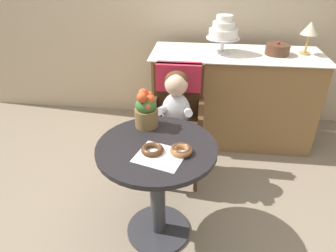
% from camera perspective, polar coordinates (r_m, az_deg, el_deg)
% --- Properties ---
extents(ground_plane, '(8.00, 8.00, 0.00)m').
position_cam_1_polar(ground_plane, '(2.27, -1.79, -18.94)').
color(ground_plane, gray).
extents(cafe_table, '(0.72, 0.72, 0.72)m').
position_cam_1_polar(cafe_table, '(1.91, -2.04, -8.97)').
color(cafe_table, black).
rests_on(cafe_table, ground).
extents(wicker_chair, '(0.42, 0.45, 0.95)m').
position_cam_1_polar(wicker_chair, '(2.43, 1.77, 3.99)').
color(wicker_chair, '#472D19').
rests_on(wicker_chair, ground).
extents(seated_child, '(0.27, 0.32, 0.73)m').
position_cam_1_polar(seated_child, '(2.27, 1.43, 3.11)').
color(seated_child, silver).
rests_on(seated_child, ground).
extents(paper_napkin, '(0.31, 0.29, 0.00)m').
position_cam_1_polar(paper_napkin, '(1.70, -1.49, -5.68)').
color(paper_napkin, white).
rests_on(paper_napkin, cafe_table).
extents(donut_front, '(0.13, 0.13, 0.03)m').
position_cam_1_polar(donut_front, '(1.72, -2.95, -4.40)').
color(donut_front, '#4C2D19').
rests_on(donut_front, cafe_table).
extents(donut_mid, '(0.13, 0.13, 0.04)m').
position_cam_1_polar(donut_mid, '(1.71, 2.48, -4.49)').
color(donut_mid, '#936033').
rests_on(donut_mid, cafe_table).
extents(flower_vase, '(0.15, 0.15, 0.25)m').
position_cam_1_polar(flower_vase, '(1.93, -4.14, 3.04)').
color(flower_vase, brown).
rests_on(flower_vase, cafe_table).
extents(display_counter, '(1.56, 0.62, 0.90)m').
position_cam_1_polar(display_counter, '(3.05, 11.97, 5.20)').
color(display_counter, olive).
rests_on(display_counter, ground).
extents(tiered_cake_stand, '(0.30, 0.30, 0.33)m').
position_cam_1_polar(tiered_cake_stand, '(2.83, 10.40, 17.23)').
color(tiered_cake_stand, silver).
rests_on(tiered_cake_stand, display_counter).
extents(round_layer_cake, '(0.21, 0.21, 0.12)m').
position_cam_1_polar(round_layer_cake, '(2.95, 19.89, 13.41)').
color(round_layer_cake, '#4C2D1E').
rests_on(round_layer_cake, display_counter).
extents(table_lamp, '(0.15, 0.15, 0.28)m').
position_cam_1_polar(table_lamp, '(3.01, 25.17, 16.09)').
color(table_lamp, '#B28C47').
rests_on(table_lamp, display_counter).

